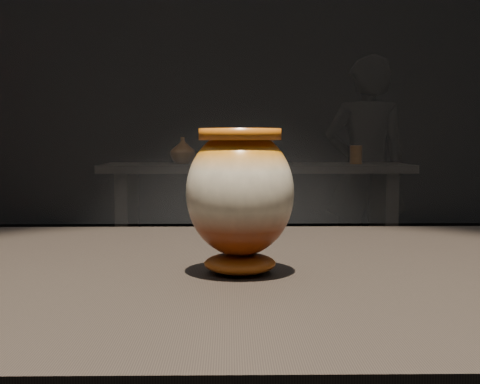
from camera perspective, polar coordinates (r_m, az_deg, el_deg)
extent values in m
cube|color=black|center=(5.89, -2.11, 9.79)|extent=(8.00, 3.20, 0.04)
cube|color=black|center=(0.89, -8.63, -7.94)|extent=(2.00, 0.80, 0.05)
ellipsoid|color=maroon|center=(0.84, 0.00, -6.11)|extent=(0.11, 0.11, 0.02)
ellipsoid|color=beige|center=(0.82, 0.00, -0.07)|extent=(0.17, 0.17, 0.16)
cylinder|color=orange|center=(0.82, 0.00, 4.95)|extent=(0.13, 0.13, 0.01)
cube|color=black|center=(4.41, 1.34, 2.10)|extent=(2.00, 0.60, 0.05)
cube|color=black|center=(4.50, -9.58, -3.68)|extent=(0.08, 0.50, 0.85)
cube|color=black|center=(4.56, 12.08, -3.60)|extent=(0.08, 0.50, 0.85)
imported|color=brown|center=(4.43, -4.91, 3.55)|extent=(0.24, 0.24, 0.18)
imported|color=maroon|center=(4.42, 1.29, 3.48)|extent=(0.17, 0.17, 0.16)
cylinder|color=brown|center=(4.46, 9.86, 3.16)|extent=(0.08, 0.08, 0.12)
imported|color=black|center=(4.98, 10.70, 1.81)|extent=(0.61, 0.40, 1.66)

